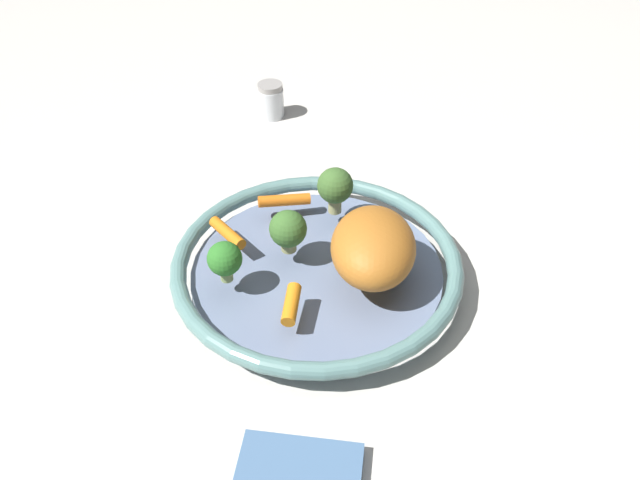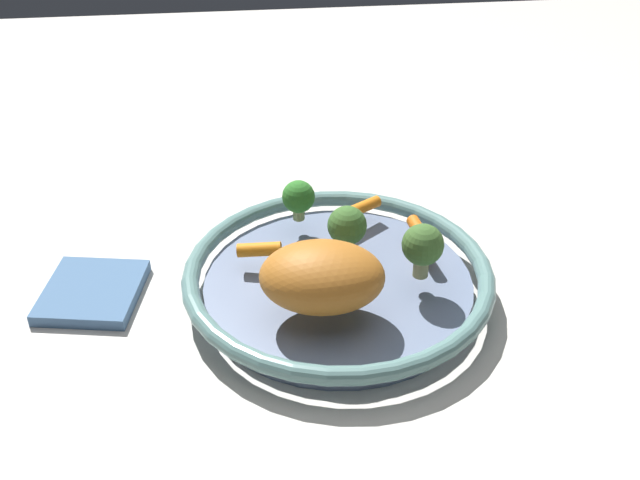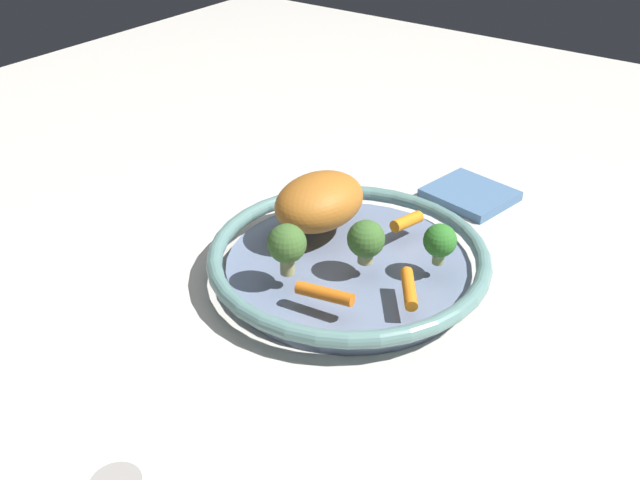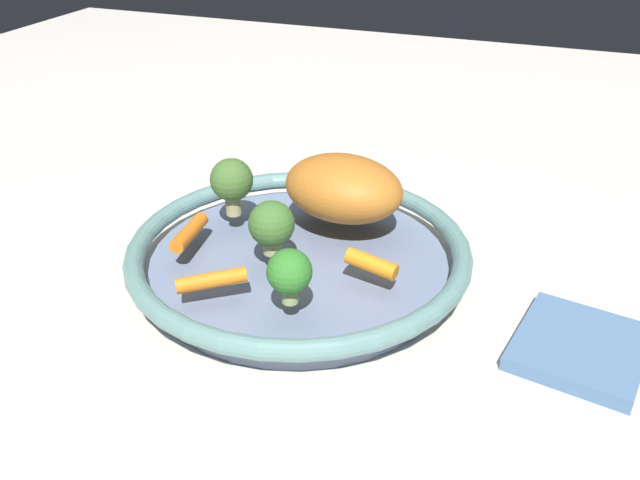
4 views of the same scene
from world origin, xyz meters
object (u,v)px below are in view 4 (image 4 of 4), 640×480
dish_towel (580,347)px  serving_bowl (299,256)px  roast_chicken_piece (343,188)px  baby_carrot_right (189,232)px  baby_carrot_center (211,280)px  baby_carrot_back (372,264)px  broccoli_floret_mid (232,181)px  broccoli_floret_large (272,225)px  broccoli_floret_small (289,273)px

dish_towel → serving_bowl: bearing=83.5°
roast_chicken_piece → baby_carrot_right: 0.17m
baby_carrot_center → baby_carrot_back: (0.08, -0.13, 0.00)m
broccoli_floret_mid → broccoli_floret_large: bearing=-129.5°
serving_bowl → roast_chicken_piece: 0.09m
baby_carrot_back → broccoli_floret_small: bearing=144.7°
roast_chicken_piece → baby_carrot_back: (-0.09, -0.06, -0.03)m
broccoli_floret_mid → dish_towel: (-0.06, -0.37, -0.07)m
serving_bowl → broccoli_floret_large: size_ratio=6.41×
roast_chicken_piece → broccoli_floret_large: (-0.10, 0.04, -0.00)m
serving_bowl → dish_towel: 0.28m
baby_carrot_back → broccoli_floret_small: broccoli_floret_small is taller
broccoli_floret_large → broccoli_floret_mid: (0.06, 0.07, 0.01)m
serving_bowl → broccoli_floret_mid: size_ratio=5.52×
baby_carrot_back → broccoli_floret_large: (-0.00, 0.10, 0.02)m
baby_carrot_right → serving_bowl: bearing=-70.0°
baby_carrot_center → broccoli_floret_large: broccoli_floret_large is taller
serving_bowl → broccoli_floret_small: (-0.10, -0.03, 0.05)m
baby_carrot_center → baby_carrot_back: size_ratio=1.27×
broccoli_floret_small → broccoli_floret_mid: bearing=42.8°
baby_carrot_right → broccoli_floret_large: broccoli_floret_large is taller
broccoli_floret_large → broccoli_floret_mid: 0.10m
baby_carrot_right → baby_carrot_back: (0.01, -0.19, 0.00)m
broccoli_floret_mid → roast_chicken_piece: bearing=-72.4°
baby_carrot_center → broccoli_floret_small: bearing=-87.4°
roast_chicken_piece → baby_carrot_back: 0.12m
baby_carrot_back → dish_towel: 0.20m
baby_carrot_right → broccoli_floret_mid: size_ratio=1.07×
broccoli_floret_large → roast_chicken_piece: bearing=-22.5°
baby_carrot_right → roast_chicken_piece: bearing=-52.1°
roast_chicken_piece → baby_carrot_center: size_ratio=2.04×
serving_bowl → dish_towel: bearing=-96.5°
serving_bowl → roast_chicken_piece: size_ratio=2.70×
roast_chicken_piece → dish_towel: bearing=-110.5°
serving_bowl → baby_carrot_right: (-0.04, 0.10, 0.03)m
roast_chicken_piece → baby_carrot_center: (-0.17, 0.07, -0.03)m
serving_bowl → baby_carrot_center: size_ratio=5.52×
serving_bowl → broccoli_floret_large: bearing=156.9°
roast_chicken_piece → baby_carrot_right: bearing=127.9°
baby_carrot_right → baby_carrot_center: bearing=-137.9°
serving_bowl → baby_carrot_center: (-0.11, 0.04, 0.03)m
broccoli_floret_small → dish_towel: bearing=-73.4°
roast_chicken_piece → broccoli_floret_mid: (-0.04, 0.11, 0.00)m
serving_bowl → baby_carrot_back: (-0.03, -0.09, 0.03)m
broccoli_floret_small → serving_bowl: bearing=18.3°
baby_carrot_center → broccoli_floret_mid: (0.14, 0.05, 0.03)m
broccoli_floret_large → dish_towel: (0.00, -0.29, -0.07)m
roast_chicken_piece → broccoli_floret_small: (-0.17, -0.01, -0.00)m
serving_bowl → dish_towel: size_ratio=3.04×
broccoli_floret_mid → broccoli_floret_small: size_ratio=1.24×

